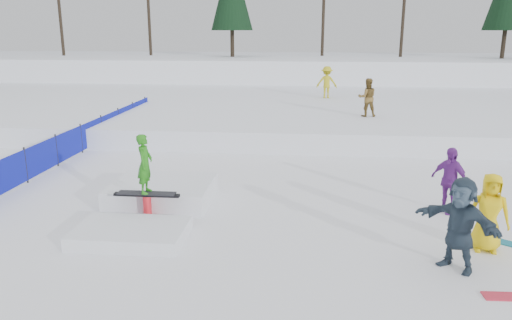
# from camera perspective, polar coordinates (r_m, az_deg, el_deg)

# --- Properties ---
(ground) EXTENTS (120.00, 120.00, 0.00)m
(ground) POSITION_cam_1_polar(r_m,az_deg,el_deg) (11.83, -3.41, -7.56)
(ground) COLOR white
(snow_berm) EXTENTS (60.00, 14.00, 2.40)m
(snow_berm) POSITION_cam_1_polar(r_m,az_deg,el_deg) (40.97, 3.25, 10.11)
(snow_berm) COLOR white
(snow_berm) RESTS_ON ground
(snow_midrise) EXTENTS (50.00, 18.00, 0.80)m
(snow_midrise) POSITION_cam_1_polar(r_m,az_deg,el_deg) (27.17, 1.90, 6.08)
(snow_midrise) COLOR white
(snow_midrise) RESTS_ON ground
(safety_fence) EXTENTS (0.05, 16.00, 1.10)m
(safety_fence) POSITION_cam_1_polar(r_m,az_deg,el_deg) (19.67, -19.34, 2.36)
(safety_fence) COLOR #0F169C
(safety_fence) RESTS_ON ground
(walker_olive) EXTENTS (0.87, 0.71, 1.65)m
(walker_olive) POSITION_cam_1_polar(r_m,az_deg,el_deg) (22.22, 12.60, 6.99)
(walker_olive) COLOR brown
(walker_olive) RESTS_ON snow_midrise
(walker_ygreen) EXTENTS (1.16, 0.72, 1.73)m
(walker_ygreen) POSITION_cam_1_polar(r_m,az_deg,el_deg) (27.95, 8.09, 8.79)
(walker_ygreen) COLOR gold
(walker_ygreen) RESTS_ON snow_midrise
(spectator_purple) EXTENTS (0.97, 1.00, 1.68)m
(spectator_purple) POSITION_cam_1_polar(r_m,az_deg,el_deg) (13.32, 21.20, -2.16)
(spectator_purple) COLOR purple
(spectator_purple) RESTS_ON ground
(spectator_yellow) EXTENTS (0.88, 0.65, 1.66)m
(spectator_yellow) POSITION_cam_1_polar(r_m,az_deg,el_deg) (11.37, 25.08, -5.46)
(spectator_yellow) COLOR yellow
(spectator_yellow) RESTS_ON ground
(spectator_dark) EXTENTS (1.59, 1.58, 1.84)m
(spectator_dark) POSITION_cam_1_polar(r_m,az_deg,el_deg) (10.24, 22.27, -6.79)
(spectator_dark) COLOR #304252
(spectator_dark) RESTS_ON ground
(loose_board_teal) EXTENTS (1.30, 1.05, 0.03)m
(loose_board_teal) POSITION_cam_1_polar(r_m,az_deg,el_deg) (12.18, 26.51, -8.42)
(loose_board_teal) COLOR #166B87
(loose_board_teal) RESTS_ON ground
(jib_rail_feature) EXTENTS (2.60, 4.40, 2.11)m
(jib_rail_feature) POSITION_cam_1_polar(r_m,az_deg,el_deg) (12.90, -11.52, -4.48)
(jib_rail_feature) COLOR white
(jib_rail_feature) RESTS_ON ground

